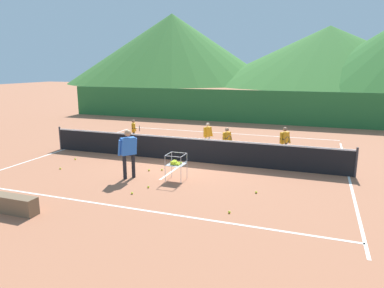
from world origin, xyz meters
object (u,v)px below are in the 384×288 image
tennis_ball_0 (148,187)px  tennis_ball_2 (256,192)px  tennis_net (187,149)px  tennis_ball_4 (162,170)px  tennis_ball_7 (60,169)px  tennis_ball_1 (75,159)px  ball_cart (176,163)px  tennis_ball_6 (132,193)px  student_3 (285,140)px  instructor (128,149)px  tennis_ball_5 (149,170)px  courtside_bench (12,204)px  student_2 (227,139)px  student_0 (134,129)px  student_1 (208,134)px

tennis_ball_0 → tennis_ball_2: (3.28, 0.68, 0.00)m
tennis_net → tennis_ball_4: size_ratio=183.98×
tennis_ball_7 → tennis_ball_4: bearing=17.5°
tennis_ball_1 → ball_cart: bearing=-12.1°
tennis_ball_0 → tennis_ball_6: size_ratio=1.00×
tennis_net → student_3: (3.65, 1.76, 0.29)m
tennis_ball_2 → tennis_ball_6: same height
instructor → tennis_ball_5: (0.26, 0.97, -0.97)m
ball_cart → tennis_ball_5: bearing=154.1°
tennis_net → courtside_bench: tennis_net is taller
tennis_ball_1 → tennis_ball_7: bearing=-74.6°
tennis_ball_2 → tennis_net: bearing=140.1°
tennis_ball_0 → tennis_ball_4: bearing=101.6°
student_2 → tennis_ball_6: student_2 is taller
tennis_ball_5 → student_0: bearing=125.1°
tennis_ball_0 → tennis_ball_2: 3.35m
student_0 → tennis_ball_5: student_0 is taller
tennis_ball_1 → tennis_ball_7: 1.39m
student_2 → ball_cart: 3.87m
instructor → student_2: instructor is taller
tennis_ball_0 → tennis_ball_4: size_ratio=1.00×
tennis_net → tennis_ball_2: 4.30m
tennis_ball_4 → tennis_ball_0: bearing=-78.4°
student_2 → tennis_ball_2: bearing=-64.5°
instructor → tennis_ball_7: size_ratio=24.70×
tennis_net → ball_cart: (0.51, -2.40, 0.09)m
tennis_net → tennis_ball_4: bearing=-103.9°
instructor → student_1: 5.08m
student_2 → student_1: bearing=144.2°
tennis_net → tennis_ball_1: bearing=-162.8°
student_0 → tennis_net: bearing=-32.1°
student_3 → instructor: bearing=-136.5°
ball_cart → tennis_ball_7: size_ratio=13.22×
student_0 → tennis_ball_7: 5.04m
instructor → courtside_bench: 3.96m
instructor → tennis_ball_2: instructor is taller
tennis_net → tennis_ball_2: tennis_net is taller
courtside_bench → tennis_ball_2: bearing=31.8°
tennis_ball_1 → tennis_ball_4: same height
tennis_ball_7 → student_3: bearing=30.2°
tennis_ball_4 → tennis_ball_6: size_ratio=1.00×
instructor → tennis_ball_0: size_ratio=24.70×
student_1 → tennis_ball_7: student_1 is taller
ball_cart → tennis_ball_6: bearing=-113.3°
tennis_ball_5 → student_1: bearing=75.6°
ball_cart → tennis_net: bearing=102.1°
tennis_ball_0 → tennis_ball_2: size_ratio=1.00×
tennis_ball_0 → tennis_ball_2: same height
student_1 → tennis_ball_4: student_1 is taller
student_0 → ball_cart: student_0 is taller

